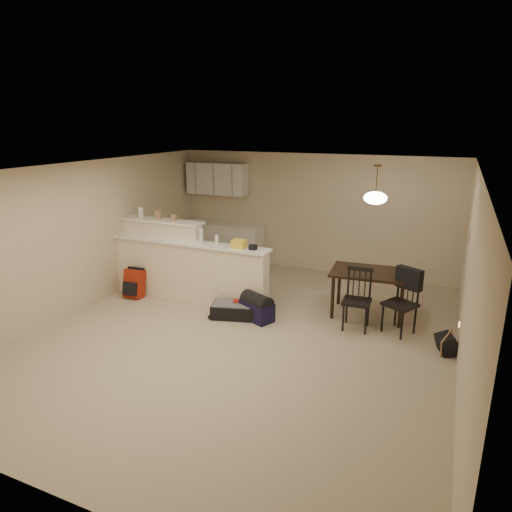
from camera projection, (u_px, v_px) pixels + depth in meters
The scene contains 21 objects.
room at pixel (243, 256), 6.62m from camera, with size 7.00×7.02×2.50m.
breakfast_bar at pixel (179, 265), 8.34m from camera, with size 3.08×0.58×1.39m.
upper_cabinets at pixel (217, 179), 10.20m from camera, with size 1.40×0.34×0.70m, color white.
kitchen_counter at pixel (224, 244), 10.42m from camera, with size 1.80×0.60×0.90m, color white.
thermostat at pixel (469, 236), 6.76m from camera, with size 0.02×0.12×0.12m, color beige.
jar at pixel (141, 212), 8.55m from camera, with size 0.10×0.10×0.20m, color silver.
cereal_box at pixel (158, 215), 8.41m from camera, with size 0.10×0.07×0.16m, color #A57855.
small_box at pixel (174, 218), 8.28m from camera, with size 0.08×0.06×0.12m, color #A57855.
bottle_a at pixel (201, 236), 7.89m from camera, with size 0.07×0.07×0.26m, color silver.
bottle_b at pixel (217, 240), 7.78m from camera, with size 0.06×0.06×0.18m, color silver.
bag_lump at pixel (239, 244), 7.63m from camera, with size 0.22×0.18×0.14m, color #A57855.
pouch at pixel (253, 247), 7.54m from camera, with size 0.12×0.10×0.08m, color #A57855.
dining_table at pixel (369, 277), 7.48m from camera, with size 1.30×0.92×0.77m.
pendant_lamp at pixel (375, 197), 7.11m from camera, with size 0.36×0.36×0.62m.
dining_chair_near at pixel (357, 300), 7.04m from camera, with size 0.42×0.40×0.96m, color black, non-canonical shape.
dining_chair_far at pixel (400, 303), 6.90m from camera, with size 0.43×0.41×0.99m, color black, non-canonical shape.
suitcase at pixel (233, 310), 7.58m from camera, with size 0.67×0.43×0.23m, color black.
red_backpack at pixel (134, 283), 8.40m from camera, with size 0.35×0.22×0.52m, color #A22512.
navy_duffel at pixel (257, 311), 7.46m from camera, with size 0.57×0.31×0.31m, color #151138.
black_daypack at pixel (446, 344), 6.37m from camera, with size 0.30×0.21×0.27m, color black.
cardboard_sheet at pixel (446, 344), 6.37m from camera, with size 0.38×0.02×0.29m, color #A57855.
Camera 1 is at (2.72, -5.74, 3.12)m, focal length 32.00 mm.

